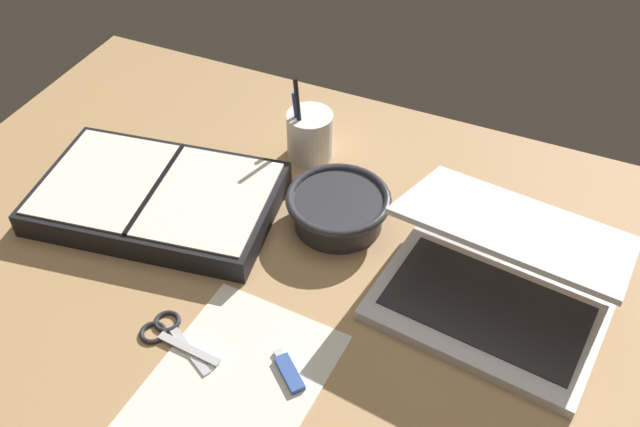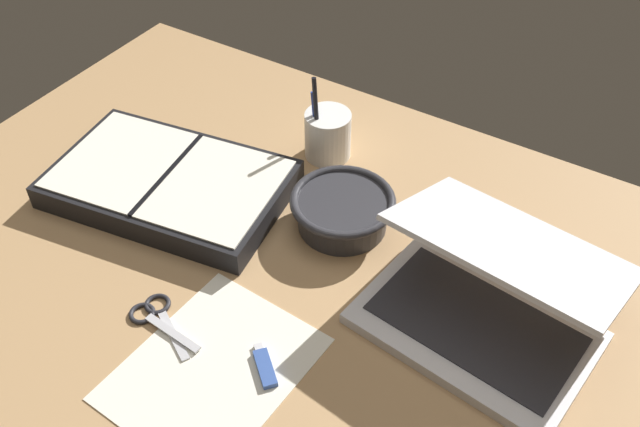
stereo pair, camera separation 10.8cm
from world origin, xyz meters
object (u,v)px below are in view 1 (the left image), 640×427
laptop (497,281)px  scissors (167,332)px  pen_cup (310,135)px  bowl (339,208)px  planner (158,198)px

laptop → scissors: 47.34cm
laptop → pen_cup: size_ratio=2.10×
bowl → pen_cup: size_ratio=1.03×
scissors → bowl: bearing=83.0°
laptop → planner: (-55.97, -2.50, -2.49)cm
laptop → bowl: (-27.08, 6.37, -1.44)cm
bowl → scissors: (-13.38, -30.54, -3.02)cm
pen_cup → planner: (-17.15, -23.27, -2.19)cm
laptop → pen_cup: pen_cup is taller
laptop → planner: laptop is taller
laptop → pen_cup: bearing=158.8°
pen_cup → scissors: pen_cup is taller
bowl → planner: bowl is taller
bowl → scissors: bowl is taller
pen_cup → scissors: size_ratio=1.26×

